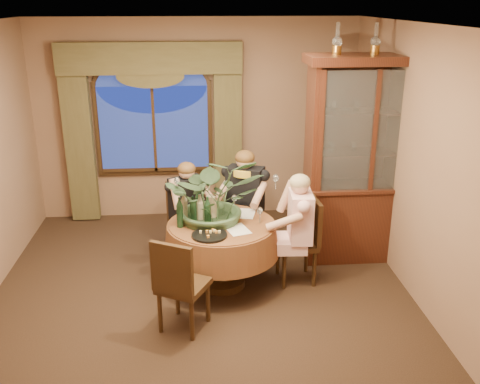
{
  "coord_description": "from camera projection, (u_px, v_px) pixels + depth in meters",
  "views": [
    {
      "loc": [
        -0.01,
        -4.95,
        3.02
      ],
      "look_at": [
        0.43,
        0.33,
        1.1
      ],
      "focal_mm": 40.0,
      "sensor_mm": 36.0,
      "label": 1
    }
  ],
  "objects": [
    {
      "name": "floor",
      "position": [
        202.0,
        301.0,
        5.67
      ],
      "size": [
        5.0,
        5.0,
        0.0
      ],
      "primitive_type": "plane",
      "color": "black",
      "rests_on": "ground"
    },
    {
      "name": "wall_back",
      "position": [
        197.0,
        121.0,
        7.53
      ],
      "size": [
        4.5,
        0.0,
        4.5
      ],
      "primitive_type": "plane",
      "rotation": [
        1.57,
        0.0,
        0.0
      ],
      "color": "#835E46",
      "rests_on": "ground"
    },
    {
      "name": "wall_right",
      "position": [
        423.0,
        170.0,
        5.36
      ],
      "size": [
        0.0,
        5.0,
        5.0
      ],
      "primitive_type": "plane",
      "rotation": [
        1.57,
        0.0,
        -1.57
      ],
      "color": "#835E46",
      "rests_on": "ground"
    },
    {
      "name": "ceiling",
      "position": [
        195.0,
        25.0,
        4.71
      ],
      "size": [
        5.0,
        5.0,
        0.0
      ],
      "primitive_type": "plane",
      "rotation": [
        3.14,
        0.0,
        0.0
      ],
      "color": "white",
      "rests_on": "wall_back"
    },
    {
      "name": "window",
      "position": [
        154.0,
        129.0,
        7.45
      ],
      "size": [
        1.62,
        0.1,
        1.32
      ],
      "primitive_type": null,
      "color": "navy",
      "rests_on": "wall_back"
    },
    {
      "name": "arched_transom",
      "position": [
        151.0,
        73.0,
        7.19
      ],
      "size": [
        1.6,
        0.06,
        0.44
      ],
      "primitive_type": null,
      "color": "navy",
      "rests_on": "wall_back"
    },
    {
      "name": "drapery_left",
      "position": [
        79.0,
        140.0,
        7.37
      ],
      "size": [
        0.38,
        0.14,
        2.32
      ],
      "primitive_type": "cube",
      "color": "#4B4425",
      "rests_on": "floor"
    },
    {
      "name": "drapery_right",
      "position": [
        228.0,
        137.0,
        7.53
      ],
      "size": [
        0.38,
        0.14,
        2.32
      ],
      "primitive_type": "cube",
      "color": "#4B4425",
      "rests_on": "floor"
    },
    {
      "name": "swag_valance",
      "position": [
        150.0,
        58.0,
        7.04
      ],
      "size": [
        2.45,
        0.16,
        0.42
      ],
      "primitive_type": null,
      "color": "#4B4425",
      "rests_on": "wall_back"
    },
    {
      "name": "dining_table",
      "position": [
        222.0,
        255.0,
        5.86
      ],
      "size": [
        1.45,
        1.45,
        0.75
      ],
      "primitive_type": "cylinder",
      "rotation": [
        0.0,
        0.0,
        -0.17
      ],
      "color": "maroon",
      "rests_on": "floor"
    },
    {
      "name": "china_cabinet",
      "position": [
        366.0,
        161.0,
        6.28
      ],
      "size": [
        1.5,
        0.59,
        2.44
      ],
      "primitive_type": "cube",
      "color": "#341810",
      "rests_on": "floor"
    },
    {
      "name": "oil_lamp_left",
      "position": [
        337.0,
        39.0,
        5.78
      ],
      "size": [
        0.11,
        0.11,
        0.34
      ],
      "primitive_type": null,
      "color": "#A5722D",
      "rests_on": "china_cabinet"
    },
    {
      "name": "oil_lamp_center",
      "position": [
        376.0,
        38.0,
        5.81
      ],
      "size": [
        0.11,
        0.11,
        0.34
      ],
      "primitive_type": null,
      "color": "#A5722D",
      "rests_on": "china_cabinet"
    },
    {
      "name": "oil_lamp_right",
      "position": [
        414.0,
        38.0,
        5.84
      ],
      "size": [
        0.11,
        0.11,
        0.34
      ],
      "primitive_type": null,
      "color": "#A5722D",
      "rests_on": "china_cabinet"
    },
    {
      "name": "chair_right",
      "position": [
        296.0,
        241.0,
        5.94
      ],
      "size": [
        0.44,
        0.44,
        0.96
      ],
      "primitive_type": "cube",
      "rotation": [
        0.0,
        0.0,
        -4.65
      ],
      "color": "black",
      "rests_on": "floor"
    },
    {
      "name": "chair_back_right",
      "position": [
        242.0,
        219.0,
        6.54
      ],
      "size": [
        0.54,
        0.54,
        0.96
      ],
      "primitive_type": "cube",
      "rotation": [
        0.0,
        0.0,
        -3.52
      ],
      "color": "black",
      "rests_on": "floor"
    },
    {
      "name": "chair_back",
      "position": [
        191.0,
        222.0,
        6.46
      ],
      "size": [
        0.56,
        0.56,
        0.96
      ],
      "primitive_type": "cube",
      "rotation": [
        0.0,
        0.0,
        -2.69
      ],
      "color": "black",
      "rests_on": "floor"
    },
    {
      "name": "chair_front_left",
      "position": [
        183.0,
        283.0,
        5.07
      ],
      "size": [
        0.57,
        0.57,
        0.96
      ],
      "primitive_type": "cube",
      "rotation": [
        0.0,
        0.0,
        -0.48
      ],
      "color": "black",
      "rests_on": "floor"
    },
    {
      "name": "person_pink",
      "position": [
        300.0,
        231.0,
        5.79
      ],
      "size": [
        0.45,
        0.49,
        1.3
      ],
      "primitive_type": null,
      "rotation": [
        0.0,
        0.0,
        1.51
      ],
      "color": "beige",
      "rests_on": "floor"
    },
    {
      "name": "person_back",
      "position": [
        187.0,
        211.0,
        6.39
      ],
      "size": [
        0.59,
        0.57,
        1.25
      ],
      "primitive_type": null,
      "rotation": [
        0.0,
        0.0,
        -2.64
      ],
      "color": "black",
      "rests_on": "floor"
    },
    {
      "name": "person_scarf",
      "position": [
        245.0,
        204.0,
        6.48
      ],
      "size": [
        0.62,
        0.6,
        1.36
      ],
      "primitive_type": null,
      "rotation": [
        0.0,
        0.0,
        -3.56
      ],
      "color": "black",
      "rests_on": "floor"
    },
    {
      "name": "stoneware_vase",
      "position": [
        211.0,
        208.0,
        5.79
      ],
      "size": [
        0.15,
        0.15,
        0.27
      ],
      "primitive_type": null,
      "color": "tan",
      "rests_on": "dining_table"
    },
    {
      "name": "centerpiece_plant",
      "position": [
        214.0,
        163.0,
        5.6
      ],
      "size": [
        1.02,
        1.13,
        0.89
      ],
      "primitive_type": "imported",
      "color": "#355132",
      "rests_on": "dining_table"
    },
    {
      "name": "olive_bowl",
      "position": [
        223.0,
        224.0,
        5.65
      ],
      "size": [
        0.14,
        0.14,
        0.04
      ],
      "primitive_type": "imported",
      "color": "#47572C",
      "rests_on": "dining_table"
    },
    {
      "name": "cheese_platter",
      "position": [
        209.0,
        235.0,
        5.41
      ],
      "size": [
        0.36,
        0.36,
        0.02
      ],
      "primitive_type": "cylinder",
      "color": "black",
      "rests_on": "dining_table"
    },
    {
      "name": "wine_bottle_0",
      "position": [
        180.0,
        212.0,
        5.59
      ],
      "size": [
        0.07,
        0.07,
        0.33
      ],
      "primitive_type": "cylinder",
      "color": "black",
      "rests_on": "dining_table"
    },
    {
      "name": "wine_bottle_1",
      "position": [
        200.0,
        209.0,
        5.67
      ],
      "size": [
        0.07,
        0.07,
        0.33
      ],
      "primitive_type": "cylinder",
      "color": "tan",
      "rests_on": "dining_table"
    },
    {
      "name": "wine_bottle_2",
      "position": [
        193.0,
        211.0,
        5.62
      ],
      "size": [
        0.07,
        0.07,
        0.33
      ],
      "primitive_type": "cylinder",
      "color": "black",
      "rests_on": "dining_table"
    },
    {
      "name": "wine_bottle_3",
      "position": [
        208.0,
        212.0,
        5.6
      ],
      "size": [
        0.07,
        0.07,
        0.33
      ],
      "primitive_type": "cylinder",
      "color": "black",
      "rests_on": "dining_table"
    },
    {
      "name": "wine_bottle_4",
      "position": [
        198.0,
        203.0,
        5.83
      ],
      "size": [
        0.07,
        0.07,
        0.33
      ],
      "primitive_type": "cylinder",
      "color": "black",
      "rests_on": "dining_table"
    },
    {
      "name": "wine_bottle_5",
      "position": [
        184.0,
        207.0,
        5.73
      ],
      "size": [
        0.07,
        0.07,
        0.33
      ],
      "primitive_type": "cylinder",
      "color": "tan",
      "rests_on": "dining_table"
    },
    {
      "name": "tasting_paper_0",
      "position": [
        237.0,
        230.0,
        5.57
      ],
      "size": [
        0.29,
        0.35,
        0.0
      ],
      "primitive_type": "cube",
      "rotation": [
        0.0,
        0.0,
        0.31
      ],
      "color": "white",
      "rests_on": "dining_table"
    },
    {
      "name": "tasting_paper_1",
      "position": [
        245.0,
        214.0,
        5.98
      ],
      "size": [
        0.28,
        0.34,
        0.0
      ],
      "primitive_type": "cube",
      "rotation": [
        0.0,
        0.0,
        -0.24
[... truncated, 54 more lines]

